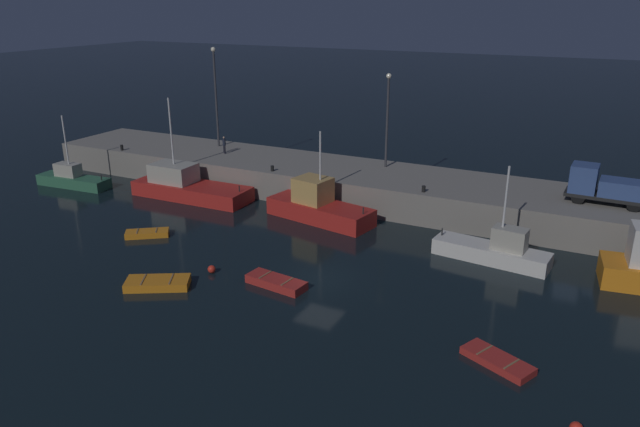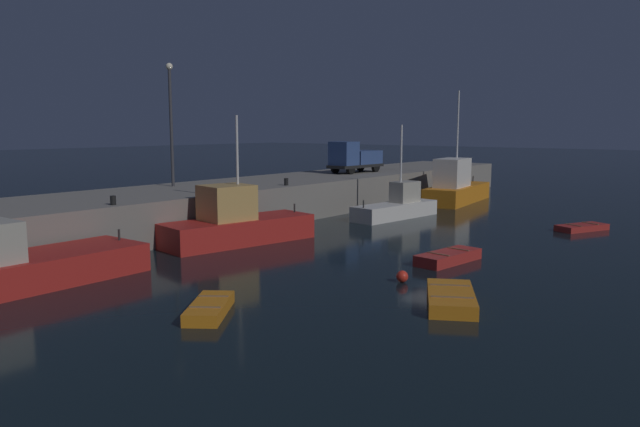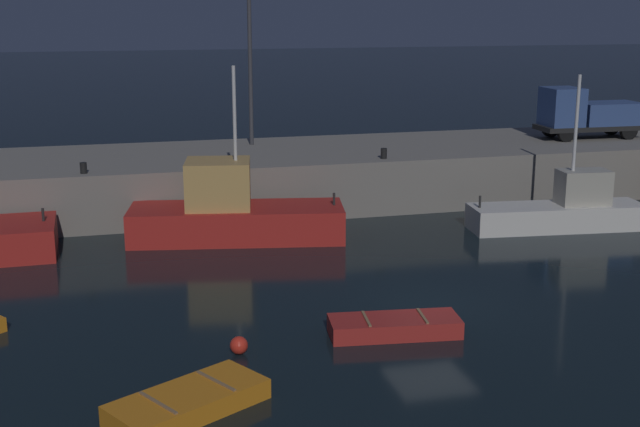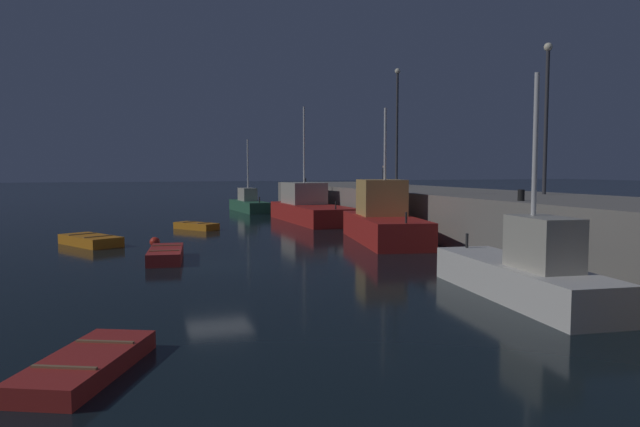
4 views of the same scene
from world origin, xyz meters
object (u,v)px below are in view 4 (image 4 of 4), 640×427
(fishing_boat_blue, at_px, (384,221))
(dinghy_red_small, at_px, (86,364))
(rowboat_blue_far, at_px, (196,226))
(fishing_boat_orange, at_px, (524,273))
(rowboat_white_mid, at_px, (166,254))
(fishing_boat_grey, at_px, (249,204))
(lamp_post_west, at_px, (397,119))
(bollard_central, at_px, (521,195))
(bollard_east, at_px, (305,181))
(bollard_west, at_px, (385,187))
(lamp_post_east, at_px, (547,106))
(dockworker, at_px, (384,175))
(dinghy_orange_near, at_px, (90,240))
(fishing_boat_white, at_px, (310,208))
(mooring_buoy_mid, at_px, (155,242))

(fishing_boat_blue, distance_m, dinghy_red_small, 21.04)
(dinghy_red_small, bearing_deg, rowboat_blue_far, 168.97)
(fishing_boat_orange, distance_m, rowboat_white_mid, 14.24)
(fishing_boat_grey, xyz_separation_m, dinghy_red_small, (39.78, -11.27, -0.51))
(lamp_post_west, bearing_deg, rowboat_white_mid, -47.31)
(rowboat_white_mid, relative_size, dinghy_red_small, 1.07)
(fishing_boat_grey, bearing_deg, lamp_post_west, 49.66)
(rowboat_white_mid, distance_m, rowboat_blue_far, 12.54)
(fishing_boat_grey, distance_m, bollard_central, 31.46)
(fishing_boat_blue, height_order, bollard_east, fishing_boat_blue)
(rowboat_white_mid, distance_m, lamp_post_west, 27.29)
(lamp_post_west, bearing_deg, bollard_west, -30.06)
(bollard_west, bearing_deg, lamp_post_east, 34.56)
(dockworker, bearing_deg, dinghy_red_small, -33.96)
(dinghy_orange_near, distance_m, bollard_east, 25.38)
(fishing_boat_orange, height_order, dinghy_orange_near, fishing_boat_orange)
(lamp_post_west, bearing_deg, rowboat_blue_far, -71.58)
(dinghy_red_small, distance_m, bollard_west, 27.25)
(fishing_boat_white, distance_m, lamp_post_west, 10.93)
(fishing_boat_grey, bearing_deg, bollard_central, 9.27)
(fishing_boat_orange, height_order, bollard_east, fishing_boat_orange)
(lamp_post_east, height_order, bollard_east, lamp_post_east)
(dinghy_orange_near, distance_m, lamp_post_west, 26.40)
(bollard_central, xyz_separation_m, bollard_east, (-29.39, -0.31, 0.03))
(dockworker, relative_size, bollard_central, 3.36)
(lamp_post_east, bearing_deg, fishing_boat_orange, -41.65)
(fishing_boat_white, bearing_deg, lamp_post_west, 106.96)
(dinghy_red_small, xyz_separation_m, bollard_central, (-8.79, 16.33, 2.51))
(fishing_boat_grey, xyz_separation_m, bollard_central, (30.99, 5.06, 1.99))
(fishing_boat_grey, bearing_deg, fishing_boat_orange, 0.54)
(rowboat_white_mid, height_order, mooring_buoy_mid, rowboat_white_mid)
(bollard_east, bearing_deg, lamp_post_east, 13.08)
(bollard_west, bearing_deg, fishing_boat_white, -157.54)
(bollard_west, distance_m, bollard_east, 16.41)
(bollard_central, bearing_deg, fishing_boat_grey, -170.73)
(fishing_boat_blue, distance_m, mooring_buoy_mid, 11.57)
(dinghy_orange_near, distance_m, dinghy_red_small, 19.46)
(lamp_post_east, bearing_deg, dockworker, -171.36)
(fishing_boat_orange, height_order, mooring_buoy_mid, fishing_boat_orange)
(lamp_post_west, bearing_deg, bollard_central, -13.26)
(mooring_buoy_mid, bearing_deg, fishing_boat_orange, 32.01)
(rowboat_white_mid, distance_m, bollard_central, 14.93)
(bollard_east, bearing_deg, fishing_boat_white, -15.18)
(rowboat_blue_far, bearing_deg, bollard_east, 138.91)
(fishing_boat_white, bearing_deg, mooring_buoy_mid, -46.40)
(dinghy_red_small, bearing_deg, mooring_buoy_mid, 173.30)
(fishing_boat_grey, xyz_separation_m, bollard_east, (1.60, 4.75, 2.02))
(rowboat_blue_far, bearing_deg, fishing_boat_blue, 42.27)
(lamp_post_west, bearing_deg, fishing_boat_blue, -28.41)
(fishing_boat_blue, relative_size, bollard_central, 18.77)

